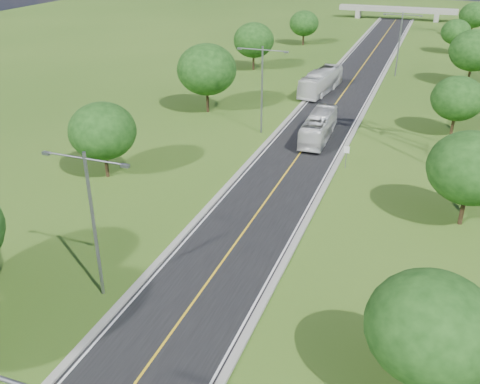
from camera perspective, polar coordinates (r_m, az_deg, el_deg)
name	(u,v)px	position (r m, az deg, el deg)	size (l,w,h in m)	color
ground	(337,103)	(75.86, 10.26, 9.35)	(260.00, 260.00, 0.00)	#305217
road	(345,91)	(81.55, 11.09, 10.49)	(8.00, 150.00, 0.06)	black
curb_left	(316,88)	(82.28, 8.14, 10.91)	(0.50, 150.00, 0.22)	gray
curb_right	(374,94)	(80.99, 14.09, 10.14)	(0.50, 150.00, 0.22)	gray
speed_limit_sign	(346,153)	(54.00, 11.28, 4.06)	(0.55, 0.09, 2.40)	slate
overpass	(397,10)	(153.37, 16.42, 18.12)	(30.00, 3.00, 3.20)	gray
streetlight_near_left	(92,214)	(33.81, -15.48, -2.26)	(5.90, 0.25, 10.00)	slate
streetlight_mid_left	(262,83)	(61.60, 2.36, 11.58)	(5.90, 0.25, 10.00)	slate
streetlight_far_right	(400,39)	(91.24, 16.67, 15.38)	(5.90, 0.25, 10.00)	slate
tree_lb	(103,131)	(51.64, -14.45, 6.32)	(6.30, 6.30, 7.33)	black
tree_lc	(207,70)	(69.35, -3.57, 12.91)	(7.56, 7.56, 8.79)	black
tree_ld	(254,40)	(92.09, 1.48, 15.89)	(6.72, 6.72, 7.82)	black
tree_le	(304,23)	(114.23, 6.85, 17.43)	(5.88, 5.88, 6.84)	black
tree_ra	(431,328)	(27.53, 19.72, -13.47)	(6.30, 6.30, 7.33)	black
tree_rb	(471,168)	(44.99, 23.43, 2.36)	(6.72, 6.72, 7.82)	black
tree_rc	(458,98)	(66.01, 22.19, 9.23)	(5.88, 5.88, 6.84)	black
tree_rd	(474,51)	(89.29, 23.68, 13.65)	(7.14, 7.14, 8.30)	black
tree_re	(456,32)	(113.05, 22.04, 15.55)	(5.46, 5.46, 6.35)	black
tree_rf	(474,15)	(132.87, 23.71, 16.90)	(6.30, 6.30, 7.33)	black
bus_outbound	(319,127)	(61.21, 8.38, 6.89)	(2.46, 10.52, 2.93)	silver
bus_inbound	(321,82)	(79.68, 8.62, 11.56)	(2.75, 11.76, 3.28)	white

